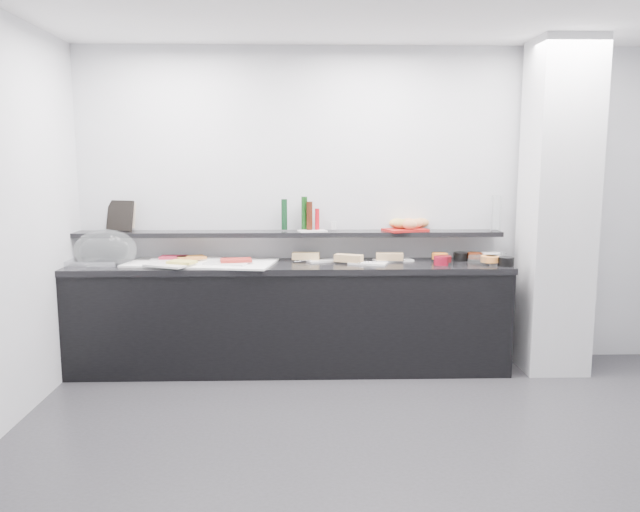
{
  "coord_description": "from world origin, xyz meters",
  "views": [
    {
      "loc": [
        -0.58,
        -3.39,
        1.72
      ],
      "look_at": [
        -0.45,
        1.45,
        1.0
      ],
      "focal_mm": 35.0,
      "sensor_mm": 36.0,
      "label": 1
    }
  ],
  "objects_px": {
    "sandwich_plate_mid": "(368,263)",
    "bread_tray": "(405,230)",
    "condiment_tray": "(312,231)",
    "framed_print": "(120,216)",
    "cloche_base": "(94,262)",
    "carafe": "(496,213)"
  },
  "relations": [
    {
      "from": "framed_print",
      "to": "bread_tray",
      "type": "bearing_deg",
      "value": 18.83
    },
    {
      "from": "sandwich_plate_mid",
      "to": "condiment_tray",
      "type": "bearing_deg",
      "value": 176.06
    },
    {
      "from": "cloche_base",
      "to": "sandwich_plate_mid",
      "type": "height_order",
      "value": "cloche_base"
    },
    {
      "from": "sandwich_plate_mid",
      "to": "condiment_tray",
      "type": "xyz_separation_m",
      "value": [
        -0.45,
        0.19,
        0.25
      ]
    },
    {
      "from": "framed_print",
      "to": "condiment_tray",
      "type": "height_order",
      "value": "framed_print"
    },
    {
      "from": "framed_print",
      "to": "sandwich_plate_mid",
      "type": "bearing_deg",
      "value": 12.61
    },
    {
      "from": "bread_tray",
      "to": "carafe",
      "type": "xyz_separation_m",
      "value": [
        0.78,
        0.01,
        0.14
      ]
    },
    {
      "from": "sandwich_plate_mid",
      "to": "bread_tray",
      "type": "bearing_deg",
      "value": 51.79
    },
    {
      "from": "bread_tray",
      "to": "condiment_tray",
      "type": "bearing_deg",
      "value": 160.86
    },
    {
      "from": "framed_print",
      "to": "carafe",
      "type": "bearing_deg",
      "value": 19.57
    },
    {
      "from": "cloche_base",
      "to": "framed_print",
      "type": "xyz_separation_m",
      "value": [
        0.17,
        0.23,
        0.36
      ]
    },
    {
      "from": "sandwich_plate_mid",
      "to": "bread_tray",
      "type": "height_order",
      "value": "bread_tray"
    },
    {
      "from": "condiment_tray",
      "to": "bread_tray",
      "type": "distance_m",
      "value": 0.79
    },
    {
      "from": "condiment_tray",
      "to": "bread_tray",
      "type": "relative_size",
      "value": 0.68
    },
    {
      "from": "cloche_base",
      "to": "condiment_tray",
      "type": "height_order",
      "value": "condiment_tray"
    },
    {
      "from": "framed_print",
      "to": "bread_tray",
      "type": "distance_m",
      "value": 2.43
    },
    {
      "from": "cloche_base",
      "to": "carafe",
      "type": "xyz_separation_m",
      "value": [
        3.38,
        0.16,
        0.38
      ]
    },
    {
      "from": "cloche_base",
      "to": "framed_print",
      "type": "distance_m",
      "value": 0.46
    },
    {
      "from": "condiment_tray",
      "to": "carafe",
      "type": "height_order",
      "value": "carafe"
    },
    {
      "from": "bread_tray",
      "to": "framed_print",
      "type": "bearing_deg",
      "value": 157.18
    },
    {
      "from": "carafe",
      "to": "cloche_base",
      "type": "bearing_deg",
      "value": -177.32
    },
    {
      "from": "sandwich_plate_mid",
      "to": "condiment_tray",
      "type": "height_order",
      "value": "condiment_tray"
    }
  ]
}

